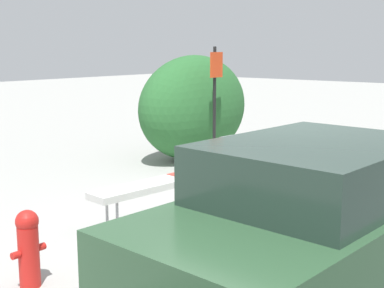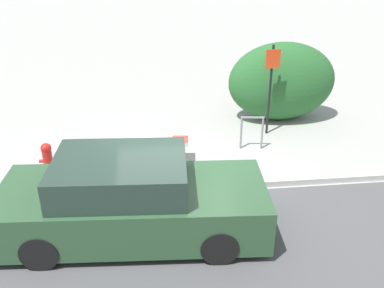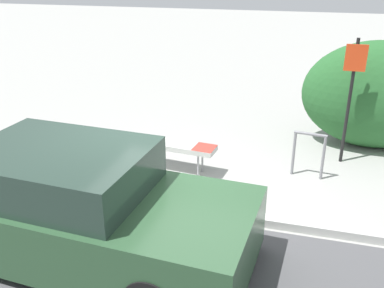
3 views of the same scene
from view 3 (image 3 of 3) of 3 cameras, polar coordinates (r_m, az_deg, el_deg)
ground_plane at (r=6.56m, az=-2.12°, el=-8.89°), size 60.00×60.00×0.00m
curb at (r=6.53m, az=-2.13°, el=-8.41°), size 60.00×0.20×0.13m
bench at (r=7.64m, az=-2.99°, el=-0.14°), size 1.74×0.57×0.53m
bike_rack at (r=7.60m, az=15.31°, el=-0.80°), size 0.55×0.12×0.83m
sign_post at (r=8.11m, az=20.42°, el=6.69°), size 0.36×0.08×2.30m
fire_hydrant at (r=8.20m, az=-18.60°, el=-0.16°), size 0.36×0.22×0.77m
shrub_hedge at (r=9.19m, az=23.53°, el=5.96°), size 2.92×1.55×2.14m
parked_car_near at (r=5.58m, az=-15.45°, el=-8.19°), size 4.52×2.03×1.44m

